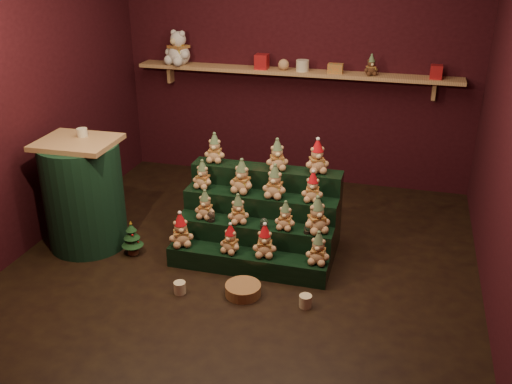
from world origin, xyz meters
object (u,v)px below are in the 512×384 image
(mini_christmas_tree, at_px, (132,238))
(brown_bear, at_px, (371,65))
(snow_globe_b, at_px, (264,223))
(riser_tier_front, at_px, (247,262))
(white_bear, at_px, (178,43))
(side_table, at_px, (84,194))
(mug_right, at_px, (305,301))
(mug_left, at_px, (180,288))
(snow_globe_c, at_px, (307,229))
(wicker_basket, at_px, (243,290))
(snow_globe_a, at_px, (211,216))

(mini_christmas_tree, height_order, brown_bear, brown_bear)
(mini_christmas_tree, bearing_deg, snow_globe_b, 6.59)
(brown_bear, bearing_deg, riser_tier_front, -134.47)
(riser_tier_front, distance_m, white_bear, 2.89)
(snow_globe_b, distance_m, side_table, 1.69)
(brown_bear, bearing_deg, side_table, -163.98)
(white_bear, bearing_deg, mug_right, -28.24)
(riser_tier_front, bearing_deg, white_bear, 124.24)
(mug_left, bearing_deg, white_bear, 110.96)
(snow_globe_c, relative_size, wicker_basket, 0.26)
(riser_tier_front, distance_m, side_table, 1.63)
(snow_globe_c, relative_size, mug_right, 0.76)
(white_bear, xyz_separation_m, brown_bear, (2.17, 0.00, -0.13))
(riser_tier_front, distance_m, snow_globe_c, 0.60)
(wicker_basket, xyz_separation_m, brown_bear, (0.71, 2.40, 1.38))
(riser_tier_front, height_order, mug_left, riser_tier_front)
(wicker_basket, height_order, brown_bear, brown_bear)
(wicker_basket, bearing_deg, mug_right, -3.30)
(snow_globe_a, distance_m, mug_left, 0.72)
(mini_christmas_tree, bearing_deg, brown_bear, 47.48)
(wicker_basket, height_order, white_bear, white_bear)
(snow_globe_a, relative_size, snow_globe_b, 1.01)
(mug_left, distance_m, mug_right, 1.02)
(snow_globe_b, distance_m, mini_christmas_tree, 1.23)
(snow_globe_a, xyz_separation_m, white_bear, (-1.03, 1.89, 1.15))
(snow_globe_b, bearing_deg, white_bear, 128.49)
(snow_globe_a, height_order, wicker_basket, snow_globe_a)
(snow_globe_b, xyz_separation_m, brown_bear, (0.66, 1.89, 1.02))
(snow_globe_b, xyz_separation_m, side_table, (-1.68, -0.07, 0.10))
(mini_christmas_tree, relative_size, wicker_basket, 1.15)
(snow_globe_c, bearing_deg, riser_tier_front, -161.70)
(riser_tier_front, relative_size, white_bear, 2.91)
(snow_globe_b, height_order, snow_globe_c, snow_globe_b)
(mug_right, bearing_deg, snow_globe_b, 131.74)
(snow_globe_b, bearing_deg, snow_globe_c, -0.00)
(snow_globe_c, xyz_separation_m, side_table, (-2.06, -0.07, 0.11))
(snow_globe_c, bearing_deg, snow_globe_b, 180.00)
(riser_tier_front, height_order, snow_globe_a, snow_globe_a)
(snow_globe_b, relative_size, white_bear, 0.19)
(snow_globe_c, bearing_deg, snow_globe_a, 180.00)
(mini_christmas_tree, distance_m, brown_bear, 3.03)
(snow_globe_a, xyz_separation_m, mug_left, (-0.06, -0.62, -0.36))
(white_bear, bearing_deg, snow_globe_a, -39.03)
(side_table, bearing_deg, mini_christmas_tree, -9.71)
(snow_globe_c, xyz_separation_m, brown_bear, (0.29, 1.89, 1.03))
(side_table, xyz_separation_m, mug_right, (2.16, -0.47, -0.46))
(side_table, height_order, mug_left, side_table)
(wicker_basket, distance_m, brown_bear, 2.86)
(snow_globe_b, relative_size, mini_christmas_tree, 0.28)
(side_table, distance_m, mug_right, 2.26)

